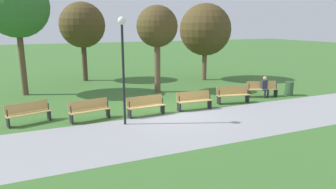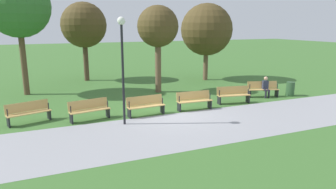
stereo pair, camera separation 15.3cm
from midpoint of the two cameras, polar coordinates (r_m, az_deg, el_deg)
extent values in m
plane|color=#3D6B2D|center=(14.51, 0.38, -3.43)|extent=(120.00, 120.00, 0.00)
cube|color=#939399|center=(12.57, 4.57, -6.07)|extent=(27.09, 4.18, 0.01)
cube|color=tan|center=(18.43, 17.08, 0.97)|extent=(1.82, 0.93, 0.04)
cube|color=tan|center=(18.56, 16.88, 1.83)|extent=(1.72, 0.61, 0.40)
cube|color=black|center=(18.82, 19.33, 0.32)|extent=(0.17, 0.38, 0.43)
cylinder|color=black|center=(18.72, 19.44, 1.49)|extent=(0.05, 0.05, 0.30)
cube|color=black|center=(18.16, 14.65, 0.20)|extent=(0.17, 0.38, 0.43)
cylinder|color=black|center=(18.06, 14.74, 1.41)|extent=(0.05, 0.05, 0.30)
cube|color=tan|center=(16.49, 11.91, -0.10)|extent=(1.82, 0.74, 0.04)
cube|color=tan|center=(16.62, 11.66, 0.87)|extent=(1.76, 0.41, 0.40)
cube|color=black|center=(16.91, 14.40, -0.72)|extent=(0.13, 0.38, 0.43)
cylinder|color=black|center=(16.80, 14.51, 0.57)|extent=(0.05, 0.05, 0.30)
cube|color=black|center=(16.22, 9.24, -1.05)|extent=(0.13, 0.38, 0.43)
cylinder|color=black|center=(16.11, 9.32, 0.30)|extent=(0.05, 0.05, 0.30)
cube|color=tan|center=(14.96, 4.73, -1.19)|extent=(1.79, 0.54, 0.04)
cube|color=tan|center=(15.08, 4.43, -0.13)|extent=(1.77, 0.21, 0.40)
cube|color=black|center=(15.37, 7.50, -1.77)|extent=(0.08, 0.38, 0.43)
cylinder|color=black|center=(15.26, 7.58, -0.36)|extent=(0.05, 0.05, 0.30)
cube|color=black|center=(14.70, 1.80, -2.35)|extent=(0.08, 0.38, 0.43)
cylinder|color=black|center=(14.58, 1.84, -0.87)|extent=(0.05, 0.05, 0.30)
cube|color=tan|center=(13.98, -4.40, -2.20)|extent=(1.79, 0.54, 0.04)
cube|color=tan|center=(14.10, -4.73, -1.06)|extent=(1.77, 0.21, 0.40)
cube|color=black|center=(14.36, -1.35, -2.71)|extent=(0.08, 0.38, 0.43)
cylinder|color=black|center=(14.24, -1.32, -1.20)|extent=(0.05, 0.05, 0.30)
cube|color=black|center=(13.76, -7.56, -3.53)|extent=(0.08, 0.38, 0.43)
cylinder|color=black|center=(13.64, -7.58, -1.96)|extent=(0.05, 0.05, 0.30)
cube|color=tan|center=(13.69, -14.74, -2.92)|extent=(1.82, 0.74, 0.04)
cube|color=tan|center=(13.81, -15.07, -1.76)|extent=(1.76, 0.41, 0.40)
cube|color=black|center=(14.03, -11.51, -3.37)|extent=(0.13, 0.38, 0.43)
cylinder|color=black|center=(13.90, -11.55, -1.82)|extent=(0.05, 0.05, 0.30)
cube|color=black|center=(13.53, -17.98, -4.36)|extent=(0.13, 0.38, 0.43)
cylinder|color=black|center=(13.40, -18.07, -2.76)|extent=(0.05, 0.05, 0.30)
cube|color=tan|center=(14.14, -24.95, -3.23)|extent=(1.82, 0.93, 0.04)
cube|color=tan|center=(14.27, -25.26, -2.11)|extent=(1.72, 0.61, 0.40)
cube|color=black|center=(14.42, -21.72, -3.59)|extent=(0.17, 0.38, 0.43)
cylinder|color=black|center=(14.30, -21.83, -2.09)|extent=(0.05, 0.05, 0.30)
cube|color=black|center=(14.03, -28.09, -4.67)|extent=(0.17, 0.38, 0.43)
cylinder|color=black|center=(13.90, -28.24, -3.14)|extent=(0.05, 0.05, 0.30)
cube|color=#2D3347|center=(18.44, 17.41, 1.75)|extent=(0.36, 0.28, 0.50)
sphere|color=tan|center=(18.35, 17.52, 2.94)|extent=(0.22, 0.22, 0.22)
cylinder|color=#23232D|center=(18.37, 17.83, 0.82)|extent=(0.23, 0.38, 0.13)
cylinder|color=#23232D|center=(18.25, 18.02, 0.04)|extent=(0.14, 0.14, 0.43)
cylinder|color=#23232D|center=(18.29, 17.32, 0.81)|extent=(0.23, 0.38, 0.13)
cylinder|color=#23232D|center=(18.18, 17.50, 0.03)|extent=(0.14, 0.14, 0.43)
cylinder|color=brown|center=(23.17, 6.66, 5.83)|extent=(0.34, 0.34, 2.51)
sphere|color=#4C3D1E|center=(23.00, 6.82, 12.00)|extent=(3.80, 3.80, 3.80)
cylinder|color=#4C3828|center=(23.49, -15.58, 6.17)|extent=(0.36, 0.36, 3.02)
sphere|color=#4C3D1E|center=(23.35, -15.97, 12.44)|extent=(3.27, 3.27, 3.27)
cylinder|color=brown|center=(18.70, -2.23, 5.29)|extent=(0.36, 0.36, 3.20)
sphere|color=#4C3D1E|center=(18.53, -2.30, 12.68)|extent=(2.48, 2.48, 2.48)
cylinder|color=brown|center=(19.81, -25.86, 5.57)|extent=(0.33, 0.33, 3.98)
sphere|color=#336B2D|center=(19.73, -26.78, 14.68)|extent=(3.59, 3.59, 3.59)
cylinder|color=black|center=(12.51, -8.69, 3.43)|extent=(0.10, 0.10, 4.11)
sphere|color=white|center=(12.34, -9.05, 13.53)|extent=(0.32, 0.32, 0.32)
cylinder|color=#2D512D|center=(19.28, 21.58, 1.03)|extent=(0.48, 0.48, 0.82)
camera|label=1|loc=(0.08, -90.30, -0.07)|focal=32.48mm
camera|label=2|loc=(0.08, 89.70, 0.07)|focal=32.48mm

